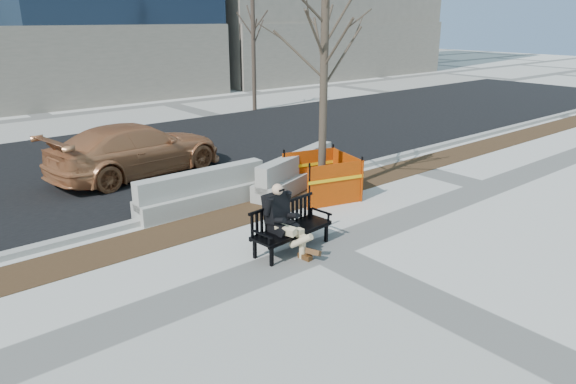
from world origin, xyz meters
The scene contains 11 objects.
ground centered at (0.00, 0.00, 0.00)m, with size 120.00×120.00×0.00m, color beige.
mulch_strip centered at (0.00, 2.60, 0.00)m, with size 40.00×1.20×0.02m, color #47301C.
asphalt_street centered at (0.00, 8.80, 0.00)m, with size 60.00×10.40×0.01m, color black.
curb centered at (0.00, 3.55, 0.06)m, with size 60.00×0.25×0.12m, color #9E9B93.
bench centered at (-0.45, 0.38, 0.00)m, with size 1.78×0.64×0.95m, color black, non-canonical shape.
seated_man centered at (-0.69, 0.40, 0.00)m, with size 0.61×1.01×1.42m, color black, non-canonical shape.
tree_fence centered at (2.20, 2.34, 0.00)m, with size 2.31×2.31×5.78m, color #D63E05, non-canonical shape.
sedan centered at (-0.55, 7.23, 0.00)m, with size 2.10×5.17×1.50m, color #B16E42.
jersey_barrier_left centered at (-0.57, 3.56, 0.00)m, with size 3.34×0.67×0.96m, color #A4A29A, non-canonical shape.
jersey_barrier_right centered at (2.19, 3.33, 0.00)m, with size 3.36×0.67×0.96m, color #9E9C94, non-canonical shape.
far_tree_right centered at (8.61, 14.03, 0.00)m, with size 2.19×2.19×5.92m, color #44362C, non-canonical shape.
Camera 1 is at (-6.49, -6.82, 4.39)m, focal length 32.37 mm.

